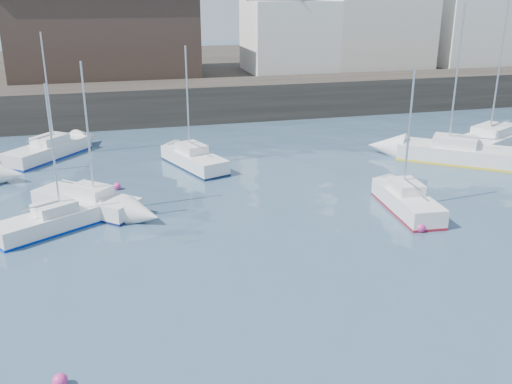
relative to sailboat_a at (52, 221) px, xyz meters
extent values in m
plane|color=#2D4760|center=(9.18, -13.41, -0.46)|extent=(220.00, 220.00, 0.00)
cube|color=#28231E|center=(9.18, 21.59, 1.04)|extent=(90.00, 5.00, 3.00)
cube|color=#28231E|center=(9.18, 39.59, 0.94)|extent=(90.00, 32.00, 2.80)
cube|color=beige|center=(29.18, 28.59, 6.84)|extent=(10.00, 8.00, 9.00)
cube|color=white|center=(40.18, 28.09, 6.09)|extent=(9.00, 7.00, 7.50)
cube|color=white|center=(20.18, 28.09, 5.59)|extent=(8.00, 7.00, 6.50)
cube|color=#3D2D26|center=(3.18, 29.59, 5.84)|extent=(16.00, 10.00, 7.00)
cube|color=white|center=(-0.03, -0.02, -0.05)|extent=(5.12, 3.97, 0.82)
cube|color=#002AB1|center=(-0.03, -0.02, -0.41)|extent=(5.17, 4.01, 0.11)
cube|color=white|center=(0.19, 0.11, 0.58)|extent=(2.12, 1.94, 0.46)
cylinder|color=silver|center=(0.40, 0.24, 3.24)|extent=(0.09, 0.09, 5.77)
cube|color=white|center=(1.47, 2.18, -0.04)|extent=(5.36, 5.10, 0.84)
cube|color=#101946|center=(1.47, 2.18, -0.41)|extent=(5.41, 5.15, 0.11)
cube|color=white|center=(1.68, 2.00, 0.61)|extent=(2.36, 2.32, 0.47)
cylinder|color=silver|center=(1.89, 1.81, 3.60)|extent=(0.09, 0.09, 6.45)
cube|color=white|center=(16.72, -1.94, 0.00)|extent=(2.08, 5.31, 0.93)
cube|color=maroon|center=(16.72, -1.94, -0.40)|extent=(2.10, 5.36, 0.12)
cube|color=white|center=(16.75, -1.68, 0.73)|extent=(1.39, 1.91, 0.52)
cylinder|color=silver|center=(16.77, -1.42, 3.46)|extent=(0.10, 0.10, 5.97)
cube|color=white|center=(24.11, 4.82, 0.05)|extent=(7.34, 6.46, 1.03)
cube|color=yellow|center=(24.11, 4.82, -0.39)|extent=(7.42, 6.52, 0.14)
cube|color=white|center=(23.82, 5.05, 0.85)|extent=(3.16, 3.01, 0.57)
cylinder|color=silver|center=(23.53, 5.28, 4.85)|extent=(0.11, 0.11, 8.57)
cube|color=white|center=(7.74, 8.02, -0.01)|extent=(3.55, 5.78, 0.90)
cube|color=#0E1E3E|center=(7.74, 8.02, -0.40)|extent=(3.59, 5.84, 0.12)
cube|color=white|center=(7.65, 8.28, 0.69)|extent=(1.91, 2.27, 0.50)
cylinder|color=silver|center=(7.55, 8.54, 3.61)|extent=(0.10, 0.10, 6.33)
cube|color=white|center=(28.49, 7.40, 0.04)|extent=(8.09, 5.95, 1.01)
cube|color=#002D96|center=(28.49, 7.40, -0.40)|extent=(8.17, 6.01, 0.13)
cube|color=white|center=(28.15, 7.21, 0.82)|extent=(3.31, 2.96, 0.56)
cylinder|color=silver|center=(27.80, 7.03, 5.05)|extent=(0.11, 0.11, 9.01)
cube|color=white|center=(-1.08, 12.45, -0.01)|extent=(5.36, 5.88, 0.91)
cube|color=#132CA2|center=(-1.08, 12.45, -0.40)|extent=(5.41, 5.94, 0.12)
cube|color=white|center=(-0.89, 12.68, 0.70)|extent=(2.47, 2.55, 0.50)
cylinder|color=silver|center=(-0.70, 12.91, 3.92)|extent=(0.10, 0.10, 6.95)
sphere|color=#DE318D|center=(16.07, -4.39, -0.46)|extent=(0.45, 0.45, 0.45)
sphere|color=#DE318D|center=(3.03, 4.98, -0.46)|extent=(0.40, 0.40, 0.40)
camera|label=1|loc=(2.87, -25.34, 9.90)|focal=40.00mm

